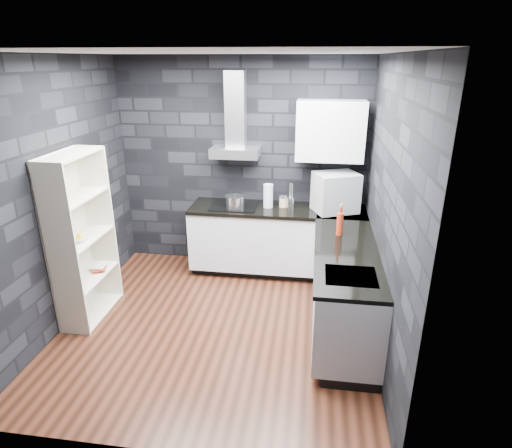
% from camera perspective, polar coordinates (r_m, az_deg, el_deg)
% --- Properties ---
extents(ground, '(3.20, 3.20, 0.00)m').
position_cam_1_polar(ground, '(4.70, -5.14, -13.24)').
color(ground, '#472115').
extents(ceiling, '(3.20, 3.20, 0.00)m').
position_cam_1_polar(ceiling, '(3.88, -6.54, 21.82)').
color(ceiling, white).
extents(wall_back, '(3.20, 0.05, 2.70)m').
position_cam_1_polar(wall_back, '(5.62, -1.86, 7.82)').
color(wall_back, black).
rests_on(wall_back, ground).
extents(wall_front, '(3.20, 0.05, 2.70)m').
position_cam_1_polar(wall_front, '(2.67, -13.99, -8.57)').
color(wall_front, black).
rests_on(wall_front, ground).
extents(wall_left, '(0.05, 3.20, 2.70)m').
position_cam_1_polar(wall_left, '(4.74, -25.25, 3.22)').
color(wall_left, black).
rests_on(wall_left, ground).
extents(wall_right, '(0.05, 3.20, 2.70)m').
position_cam_1_polar(wall_right, '(4.04, 17.29, 1.42)').
color(wall_right, black).
rests_on(wall_right, ground).
extents(toekick_back, '(2.18, 0.50, 0.10)m').
position_cam_1_polar(toekick_back, '(5.74, 2.75, -5.75)').
color(toekick_back, black).
rests_on(toekick_back, ground).
extents(toekick_right, '(0.50, 1.78, 0.10)m').
position_cam_1_polar(toekick_right, '(4.67, 11.81, -13.14)').
color(toekick_right, black).
rests_on(toekick_right, ground).
extents(counter_back_cab, '(2.20, 0.60, 0.76)m').
position_cam_1_polar(counter_back_cab, '(5.52, 2.79, -1.95)').
color(counter_back_cab, silver).
rests_on(counter_back_cab, ground).
extents(counter_right_cab, '(0.60, 1.80, 0.76)m').
position_cam_1_polar(counter_right_cab, '(4.44, 11.70, -8.53)').
color(counter_right_cab, silver).
rests_on(counter_right_cab, ground).
extents(counter_back_top, '(2.20, 0.62, 0.04)m').
position_cam_1_polar(counter_back_top, '(5.37, 2.85, 1.93)').
color(counter_back_top, black).
rests_on(counter_back_top, counter_back_cab).
extents(counter_right_top, '(0.62, 1.80, 0.04)m').
position_cam_1_polar(counter_right_top, '(4.26, 11.96, -3.84)').
color(counter_right_top, black).
rests_on(counter_right_top, counter_right_cab).
extents(counter_corner_top, '(0.62, 0.62, 0.04)m').
position_cam_1_polar(counter_corner_top, '(5.37, 11.39, 1.53)').
color(counter_corner_top, black).
rests_on(counter_corner_top, counter_right_cab).
extents(hood_body, '(0.60, 0.34, 0.12)m').
position_cam_1_polar(hood_body, '(5.40, -2.77, 9.53)').
color(hood_body, silver).
rests_on(hood_body, wall_back).
extents(hood_chimney, '(0.24, 0.20, 0.90)m').
position_cam_1_polar(hood_chimney, '(5.39, -2.73, 15.00)').
color(hood_chimney, silver).
rests_on(hood_chimney, hood_body).
extents(upper_cabinet, '(0.80, 0.35, 0.70)m').
position_cam_1_polar(upper_cabinet, '(5.25, 9.88, 12.13)').
color(upper_cabinet, silver).
rests_on(upper_cabinet, wall_back).
extents(cooktop, '(0.58, 0.50, 0.01)m').
position_cam_1_polar(cooktop, '(5.45, -2.91, 2.49)').
color(cooktop, black).
rests_on(cooktop, counter_back_top).
extents(sink_rim, '(0.44, 0.40, 0.01)m').
position_cam_1_polar(sink_rim, '(3.81, 12.54, -6.81)').
color(sink_rim, silver).
rests_on(sink_rim, counter_right_top).
extents(pot, '(0.29, 0.29, 0.14)m').
position_cam_1_polar(pot, '(5.33, -2.81, 2.91)').
color(pot, silver).
rests_on(pot, cooktop).
extents(glass_vase, '(0.13, 0.13, 0.30)m').
position_cam_1_polar(glass_vase, '(5.35, 1.63, 3.77)').
color(glass_vase, silver).
rests_on(glass_vase, counter_back_top).
extents(storage_jar, '(0.12, 0.12, 0.12)m').
position_cam_1_polar(storage_jar, '(5.40, 3.64, 2.93)').
color(storage_jar, tan).
rests_on(storage_jar, counter_back_top).
extents(utensil_crock, '(0.12, 0.12, 0.12)m').
position_cam_1_polar(utensil_crock, '(5.37, 4.62, 2.82)').
color(utensil_crock, silver).
rests_on(utensil_crock, counter_back_top).
extents(appliance_garage, '(0.61, 0.55, 0.50)m').
position_cam_1_polar(appliance_garage, '(5.28, 10.56, 4.06)').
color(appliance_garage, '#A0A2A6').
rests_on(appliance_garage, counter_back_top).
extents(red_bottle, '(0.08, 0.08, 0.24)m').
position_cam_1_polar(red_bottle, '(4.59, 11.12, -0.00)').
color(red_bottle, '#A22B15').
rests_on(red_bottle, counter_right_top).
extents(bookshelf, '(0.34, 0.80, 1.80)m').
position_cam_1_polar(bookshelf, '(4.80, -22.18, -1.83)').
color(bookshelf, beige).
rests_on(bookshelf, ground).
extents(fruit_bowl, '(0.24, 0.24, 0.05)m').
position_cam_1_polar(fruit_bowl, '(4.73, -22.65, -1.74)').
color(fruit_bowl, white).
rests_on(fruit_bowl, bookshelf).
extents(book_red, '(0.14, 0.07, 0.20)m').
position_cam_1_polar(book_red, '(5.04, -21.10, -4.67)').
color(book_red, maroon).
rests_on(book_red, bookshelf).
extents(book_second, '(0.15, 0.02, 0.20)m').
position_cam_1_polar(book_second, '(5.08, -20.97, -4.18)').
color(book_second, '#B2B2B2').
rests_on(book_second, bookshelf).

